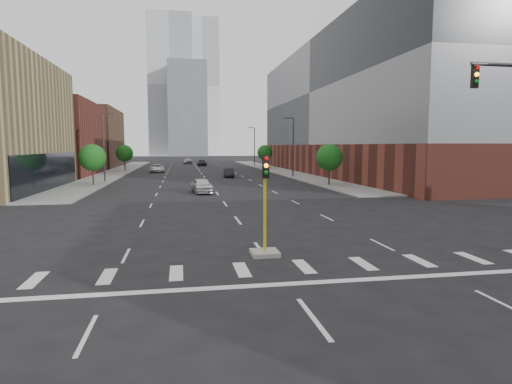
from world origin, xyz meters
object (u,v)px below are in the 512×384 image
object	(u,v)px
car_near_left	(202,186)
car_far_left	(157,168)
car_distant	(188,161)
median_traffic_signal	(265,234)
car_mid_right	(229,173)
car_deep_right	(202,163)

from	to	relation	value
car_near_left	car_far_left	bearing A→B (deg)	92.95
car_distant	car_near_left	bearing A→B (deg)	-96.24
median_traffic_signal	car_far_left	bearing A→B (deg)	97.26
car_far_left	car_mid_right	bearing A→B (deg)	-53.70
median_traffic_signal	car_near_left	size ratio (longest dim) A/B	0.98
median_traffic_signal	car_far_left	xyz separation A→B (m)	(-7.83, 61.49, -0.24)
car_near_left	car_distant	xyz separation A→B (m)	(-0.21, 72.35, 0.06)
median_traffic_signal	car_mid_right	world-z (taller)	median_traffic_signal
car_near_left	car_distant	size ratio (longest dim) A/B	0.93
car_mid_right	car_deep_right	world-z (taller)	car_deep_right
median_traffic_signal	car_far_left	distance (m)	61.99
car_far_left	car_deep_right	distance (m)	25.84
car_near_left	car_deep_right	xyz separation A→B (m)	(3.00, 59.97, -0.02)
car_near_left	car_deep_right	size ratio (longest dim) A/B	0.88
median_traffic_signal	car_distant	bearing A→B (deg)	91.00
median_traffic_signal	car_near_left	xyz separation A→B (m)	(-1.50, 25.62, -0.21)
car_distant	median_traffic_signal	bearing A→B (deg)	-95.41
car_near_left	car_distant	bearing A→B (deg)	83.11
car_far_left	median_traffic_signal	bearing A→B (deg)	-85.53
car_mid_right	car_deep_right	xyz separation A→B (m)	(-2.16, 38.25, 0.06)
median_traffic_signal	car_mid_right	size ratio (longest dim) A/B	1.06
car_far_left	car_distant	xyz separation A→B (m)	(6.12, 36.48, 0.09)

